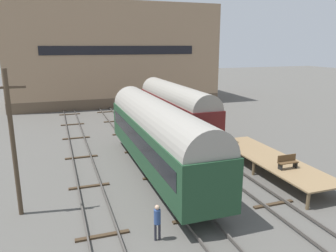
% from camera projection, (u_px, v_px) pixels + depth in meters
% --- Properties ---
extents(ground_plane, '(200.00, 200.00, 0.00)m').
position_uv_depth(ground_plane, '(176.00, 195.00, 20.10)').
color(ground_plane, '#56544F').
extents(track_left, '(2.60, 60.00, 0.26)m').
position_uv_depth(track_left, '(95.00, 206.00, 18.51)').
color(track_left, '#4C4742').
rests_on(track_left, ground).
extents(track_middle, '(2.60, 60.00, 0.26)m').
position_uv_depth(track_middle, '(176.00, 193.00, 20.07)').
color(track_middle, '#4C4742').
rests_on(track_middle, ground).
extents(track_right, '(2.60, 60.00, 0.26)m').
position_uv_depth(track_right, '(245.00, 183.00, 21.63)').
color(track_right, '#4C4742').
rests_on(track_right, ground).
extents(train_car_green, '(3.13, 17.06, 5.33)m').
position_uv_depth(train_car_green, '(158.00, 133.00, 22.74)').
color(train_car_green, black).
rests_on(train_car_green, ground).
extents(train_car_maroon, '(2.94, 15.64, 5.18)m').
position_uv_depth(train_car_maroon, '(175.00, 106.00, 33.21)').
color(train_car_maroon, black).
rests_on(train_car_maroon, ground).
extents(station_platform, '(3.10, 11.01, 1.09)m').
position_uv_depth(station_platform, '(271.00, 159.00, 23.52)').
color(station_platform, '#8C704C').
rests_on(station_platform, ground).
extents(bench, '(1.40, 0.40, 0.91)m').
position_uv_depth(bench, '(287.00, 161.00, 21.44)').
color(bench, brown).
rests_on(bench, station_platform).
extents(person_worker, '(0.32, 0.32, 1.81)m').
position_uv_depth(person_worker, '(157.00, 219.00, 15.27)').
color(person_worker, '#282833').
rests_on(person_worker, ground).
extents(utility_pole, '(1.80, 0.24, 7.89)m').
position_uv_depth(utility_pole, '(13.00, 142.00, 16.92)').
color(utility_pole, '#473828').
rests_on(utility_pole, ground).
extents(warehouse_building, '(30.95, 13.95, 14.98)m').
position_uv_depth(warehouse_building, '(112.00, 54.00, 52.41)').
color(warehouse_building, brown).
rests_on(warehouse_building, ground).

